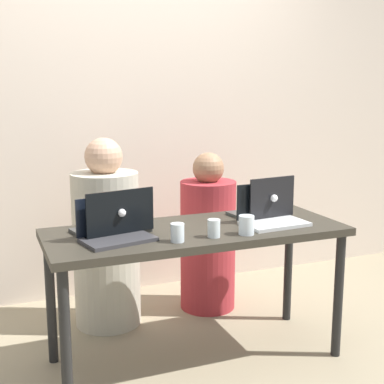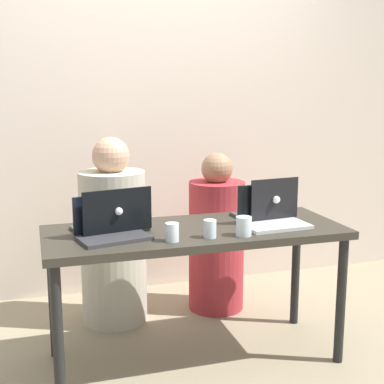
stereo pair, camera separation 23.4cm
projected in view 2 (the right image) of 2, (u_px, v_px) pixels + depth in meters
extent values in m
plane|color=gray|center=(195.00, 358.00, 2.88)|extent=(12.00, 12.00, 0.00)
cube|color=beige|center=(146.00, 109.00, 3.74)|extent=(4.50, 0.10, 2.58)
cube|color=#302C23|center=(195.00, 232.00, 2.75)|extent=(1.54, 0.60, 0.04)
cylinder|color=black|center=(58.00, 337.00, 2.38)|extent=(0.05, 0.05, 0.68)
cylinder|color=black|center=(341.00, 301.00, 2.78)|extent=(0.05, 0.05, 0.68)
cylinder|color=black|center=(53.00, 296.00, 2.85)|extent=(0.05, 0.05, 0.68)
cylinder|color=black|center=(296.00, 270.00, 3.26)|extent=(0.05, 0.05, 0.68)
cylinder|color=#BBB4A1|center=(113.00, 247.00, 3.28)|extent=(0.45, 0.45, 0.94)
sphere|color=tan|center=(111.00, 156.00, 3.17)|extent=(0.22, 0.22, 0.22)
cylinder|color=#A42C33|center=(216.00, 246.00, 3.48)|extent=(0.43, 0.43, 0.85)
sphere|color=#997051|center=(217.00, 168.00, 3.38)|extent=(0.20, 0.20, 0.20)
cube|color=silver|center=(276.00, 225.00, 2.77)|extent=(0.35, 0.23, 0.02)
cube|color=black|center=(266.00, 202.00, 2.85)|extent=(0.33, 0.03, 0.19)
sphere|color=white|center=(265.00, 201.00, 2.86)|extent=(0.03, 0.03, 0.03)
cube|color=#373836|center=(110.00, 228.00, 2.71)|extent=(0.39, 0.30, 0.02)
cube|color=black|center=(118.00, 211.00, 2.59)|extent=(0.35, 0.08, 0.21)
sphere|color=white|center=(119.00, 211.00, 2.57)|extent=(0.04, 0.04, 0.04)
cube|color=#393C3A|center=(262.00, 216.00, 2.98)|extent=(0.31, 0.27, 0.02)
cube|color=black|center=(275.00, 199.00, 2.84)|extent=(0.29, 0.04, 0.22)
sphere|color=white|center=(276.00, 200.00, 2.83)|extent=(0.04, 0.04, 0.04)
cube|color=#37373A|center=(114.00, 238.00, 2.54)|extent=(0.36, 0.27, 0.02)
cube|color=black|center=(106.00, 213.00, 2.61)|extent=(0.32, 0.08, 0.18)
sphere|color=white|center=(105.00, 212.00, 2.62)|extent=(0.03, 0.03, 0.03)
cylinder|color=silver|center=(244.00, 226.00, 2.60)|extent=(0.08, 0.08, 0.09)
cylinder|color=silver|center=(244.00, 230.00, 2.61)|extent=(0.07, 0.07, 0.05)
cylinder|color=silver|center=(172.00, 232.00, 2.51)|extent=(0.06, 0.06, 0.09)
cylinder|color=silver|center=(172.00, 236.00, 2.51)|extent=(0.06, 0.06, 0.05)
cylinder|color=silver|center=(210.00, 229.00, 2.57)|extent=(0.06, 0.06, 0.09)
cylinder|color=silver|center=(210.00, 233.00, 2.57)|extent=(0.05, 0.05, 0.05)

